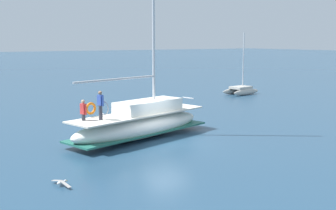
{
  "coord_description": "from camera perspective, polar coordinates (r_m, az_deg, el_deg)",
  "views": [
    {
      "loc": [
        19.8,
        -13.02,
        5.73
      ],
      "look_at": [
        -1.61,
        1.16,
        1.8
      ],
      "focal_mm": 45.43,
      "sensor_mm": 36.0,
      "label": 1
    }
  ],
  "objects": [
    {
      "name": "seagull",
      "position": [
        17.62,
        -14.11,
        -10.05
      ],
      "size": [
        1.24,
        0.49,
        0.18
      ],
      "color": "silver",
      "rests_on": "ground"
    },
    {
      "name": "ground_plane",
      "position": [
        24.38,
        -0.18,
        -4.89
      ],
      "size": [
        400.0,
        400.0,
        0.0
      ],
      "primitive_type": "plane",
      "color": "navy"
    },
    {
      "name": "main_sailboat",
      "position": [
        25.15,
        -3.69,
        -2.35
      ],
      "size": [
        4.61,
        9.9,
        14.21
      ],
      "color": "white",
      "rests_on": "ground"
    },
    {
      "name": "moored_sloop_far",
      "position": [
        45.94,
        9.75,
        2.05
      ],
      "size": [
        2.4,
        4.17,
        6.54
      ],
      "color": "#B7B2A8",
      "rests_on": "ground"
    },
    {
      "name": "mooring_buoy",
      "position": [
        33.32,
        -5.32,
        -0.89
      ],
      "size": [
        0.67,
        0.67,
        0.94
      ],
      "color": "#EA4C19",
      "rests_on": "ground"
    }
  ]
}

